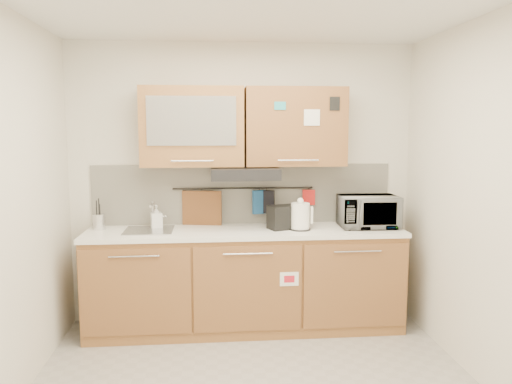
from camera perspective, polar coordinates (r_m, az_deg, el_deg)
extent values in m
plane|color=white|center=(3.28, 0.22, 21.09)|extent=(3.20, 3.20, 0.00)
plane|color=silver|center=(4.71, -1.50, 0.99)|extent=(3.20, 0.00, 3.20)
plane|color=silver|center=(3.47, -27.15, -2.10)|extent=(0.00, 3.00, 3.00)
plane|color=silver|center=(3.73, 25.47, -1.39)|extent=(0.00, 3.00, 3.00)
cube|color=#AE723D|center=(4.60, -1.22, -10.15)|extent=(2.80, 0.60, 0.88)
cube|color=black|center=(4.73, -1.21, -14.66)|extent=(2.80, 0.54, 0.10)
cube|color=brown|center=(4.33, -13.59, -11.06)|extent=(0.91, 0.02, 0.74)
cylinder|color=silver|center=(4.22, -13.77, -7.16)|extent=(0.41, 0.01, 0.01)
cube|color=brown|center=(4.29, -0.93, -11.01)|extent=(0.91, 0.02, 0.74)
cylinder|color=silver|center=(4.18, -0.91, -7.08)|extent=(0.41, 0.01, 0.01)
cube|color=brown|center=(4.45, 11.34, -10.46)|extent=(0.91, 0.02, 0.74)
cylinder|color=silver|center=(4.35, 11.54, -6.66)|extent=(0.41, 0.01, 0.01)
cube|color=white|center=(4.47, -1.23, -4.55)|extent=(2.82, 0.62, 0.04)
cube|color=silver|center=(4.71, -1.48, -0.23)|extent=(2.80, 0.02, 0.56)
cube|color=#AE723D|center=(4.50, -7.28, 7.40)|extent=(0.90, 0.35, 0.70)
cube|color=silver|center=(4.32, -7.38, 8.07)|extent=(0.76, 0.02, 0.42)
cube|color=brown|center=(4.56, 4.45, 7.43)|extent=(0.90, 0.35, 0.70)
cube|color=white|center=(4.41, 6.41, 8.46)|extent=(0.14, 0.00, 0.14)
cube|color=black|center=(4.45, -1.30, 2.17)|extent=(0.60, 0.46, 0.10)
cube|color=silver|center=(4.50, -12.13, -4.44)|extent=(0.42, 0.40, 0.03)
cylinder|color=silver|center=(4.63, -11.69, -2.52)|extent=(0.03, 0.03, 0.24)
cylinder|color=silver|center=(4.54, -11.83, -1.45)|extent=(0.02, 0.18, 0.02)
cylinder|color=black|center=(4.67, -1.46, 0.44)|extent=(1.30, 0.02, 0.02)
cylinder|color=silver|center=(4.66, -17.50, -3.26)|extent=(0.12, 0.12, 0.14)
cylinder|color=black|center=(4.67, -17.73, -2.51)|extent=(0.01, 0.01, 0.26)
cylinder|color=black|center=(4.64, -17.39, -2.73)|extent=(0.01, 0.01, 0.23)
cylinder|color=black|center=(4.67, -17.49, -2.38)|extent=(0.01, 0.01, 0.28)
cylinder|color=black|center=(4.64, -17.73, -2.91)|extent=(0.01, 0.01, 0.20)
cylinder|color=white|center=(4.45, 5.08, -2.80)|extent=(0.18, 0.18, 0.24)
sphere|color=white|center=(4.42, 5.10, -1.00)|extent=(0.05, 0.05, 0.05)
cube|color=white|center=(4.47, 6.36, -2.62)|extent=(0.02, 0.03, 0.15)
cylinder|color=black|center=(4.47, 5.06, -4.22)|extent=(0.19, 0.19, 0.01)
cube|color=black|center=(4.48, 3.25, -2.88)|extent=(0.32, 0.26, 0.21)
cube|color=black|center=(4.44, 2.70, -1.69)|extent=(0.12, 0.14, 0.01)
cube|color=black|center=(4.49, 3.82, -1.60)|extent=(0.12, 0.14, 0.01)
imported|color=#999999|center=(4.66, 12.71, -2.19)|extent=(0.53, 0.36, 0.29)
imported|color=#999999|center=(4.58, -11.31, -2.79)|extent=(0.12, 0.12, 0.21)
cube|color=brown|center=(4.68, -6.19, -2.64)|extent=(0.37, 0.09, 0.45)
cube|color=#205796|center=(4.68, 0.39, -1.15)|extent=(0.14, 0.07, 0.22)
cube|color=black|center=(4.69, 1.26, -1.12)|extent=(0.14, 0.09, 0.22)
cube|color=red|center=(4.74, 6.05, -0.61)|extent=(0.12, 0.05, 0.14)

